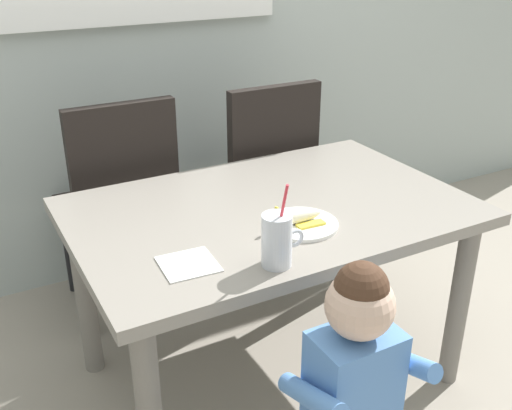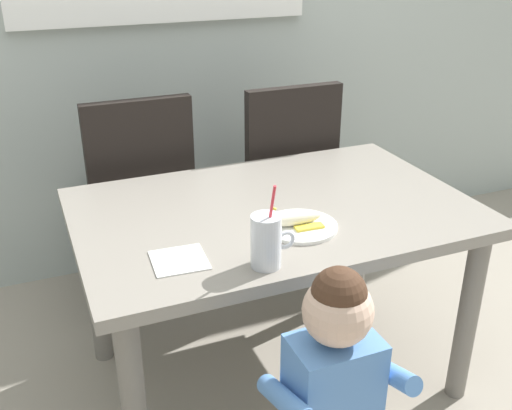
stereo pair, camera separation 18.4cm
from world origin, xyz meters
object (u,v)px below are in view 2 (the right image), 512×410
(peeled_banana, at_px, (296,219))
(snack_plate, at_px, (300,226))
(milk_cup, at_px, (267,244))
(dining_chair_left, at_px, (138,191))
(dining_table, at_px, (274,233))
(dining_chair_right, at_px, (281,173))
(paper_napkin, at_px, (179,260))
(toddler_standing, at_px, (333,378))

(peeled_banana, bearing_deg, snack_plate, -21.57)
(milk_cup, bearing_deg, dining_chair_left, 98.43)
(dining_table, height_order, dining_chair_right, dining_chair_right)
(paper_napkin, bearing_deg, snack_plate, 7.37)
(peeled_banana, bearing_deg, toddler_standing, -104.30)
(toddler_standing, bearing_deg, dining_chair_left, 98.89)
(dining_table, bearing_deg, peeled_banana, -91.15)
(dining_chair_left, distance_m, paper_napkin, 0.90)
(dining_table, xyz_separation_m, snack_plate, (0.01, -0.17, 0.10))
(toddler_standing, bearing_deg, snack_plate, 74.23)
(dining_table, xyz_separation_m, paper_napkin, (-0.39, -0.23, 0.10))
(snack_plate, bearing_deg, dining_table, 92.68)
(dining_table, height_order, toddler_standing, toddler_standing)
(dining_table, distance_m, peeled_banana, 0.21)
(toddler_standing, bearing_deg, dining_table, 79.10)
(dining_chair_left, xyz_separation_m, peeled_banana, (0.32, -0.83, 0.19))
(snack_plate, bearing_deg, peeled_banana, 158.43)
(dining_table, distance_m, toddler_standing, 0.65)
(milk_cup, bearing_deg, dining_table, 62.52)
(milk_cup, bearing_deg, dining_chair_right, 63.13)
(toddler_standing, relative_size, milk_cup, 3.36)
(dining_chair_left, bearing_deg, dining_table, 116.17)
(toddler_standing, relative_size, paper_napkin, 5.59)
(dining_table, xyz_separation_m, dining_chair_right, (0.31, 0.62, -0.06))
(dining_chair_right, height_order, milk_cup, dining_chair_right)
(milk_cup, height_order, paper_napkin, milk_cup)
(dining_table, relative_size, snack_plate, 5.67)
(dining_table, height_order, paper_napkin, paper_napkin)
(dining_table, height_order, milk_cup, milk_cup)
(snack_plate, distance_m, peeled_banana, 0.03)
(milk_cup, bearing_deg, toddler_standing, -79.53)
(dining_chair_left, relative_size, dining_chair_right, 1.00)
(dining_chair_left, height_order, peeled_banana, dining_chair_left)
(peeled_banana, bearing_deg, paper_napkin, -171.75)
(toddler_standing, relative_size, peeled_banana, 4.84)
(snack_plate, bearing_deg, toddler_standing, -105.77)
(dining_table, relative_size, toddler_standing, 1.56)
(toddler_standing, distance_m, paper_napkin, 0.52)
(paper_napkin, bearing_deg, dining_chair_left, 85.83)
(peeled_banana, bearing_deg, dining_chair_right, 68.36)
(toddler_standing, xyz_separation_m, milk_cup, (-0.05, 0.30, 0.24))
(dining_chair_left, distance_m, toddler_standing, 1.31)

